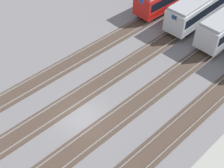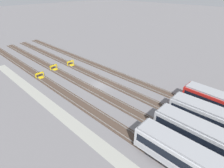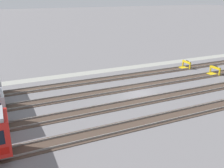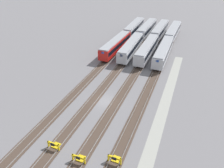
{
  "view_description": "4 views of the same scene",
  "coord_description": "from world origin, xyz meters",
  "views": [
    {
      "loc": [
        -10.73,
        -15.23,
        22.3
      ],
      "look_at": [
        3.78,
        -0.0,
        1.8
      ],
      "focal_mm": 50.0,
      "sensor_mm": 36.0,
      "label": 1
    },
    {
      "loc": [
        24.4,
        -21.79,
        18.64
      ],
      "look_at": [
        3.78,
        -0.0,
        1.8
      ],
      "focal_mm": 28.0,
      "sensor_mm": 36.0,
      "label": 2
    },
    {
      "loc": [
        15.81,
        26.0,
        11.78
      ],
      "look_at": [
        3.78,
        -0.0,
        1.8
      ],
      "focal_mm": 42.0,
      "sensor_mm": 36.0,
      "label": 3
    },
    {
      "loc": [
        -31.94,
        -13.89,
        24.58
      ],
      "look_at": [
        3.78,
        -0.0,
        1.8
      ],
      "focal_mm": 35.0,
      "sensor_mm": 36.0,
      "label": 4
    }
  ],
  "objects": [
    {
      "name": "rail_track_nearest",
      "position": [
        0.0,
        -6.89,
        0.04
      ],
      "size": [
        90.0,
        2.23,
        0.21
      ],
      "color": "#47382D",
      "rests_on": "ground"
    },
    {
      "name": "rail_track_middle",
      "position": [
        0.0,
        2.3,
        0.04
      ],
      "size": [
        90.0,
        2.24,
        0.21
      ],
      "color": "#47382D",
      "rests_on": "ground"
    },
    {
      "name": "rail_track_near_inner",
      "position": [
        0.0,
        -2.3,
        0.04
      ],
      "size": [
        90.0,
        2.24,
        0.21
      ],
      "color": "#47382D",
      "rests_on": "ground"
    },
    {
      "name": "bumper_stop_near_inner_track",
      "position": [
        -14.41,
        -2.29,
        0.51
      ],
      "size": [
        1.36,
        2.01,
        1.22
      ],
      "color": "gold",
      "rests_on": "ground"
    },
    {
      "name": "ground_plane",
      "position": [
        0.0,
        0.0,
        0.0
      ],
      "size": [
        400.0,
        400.0,
        0.0
      ],
      "primitive_type": "plane",
      "color": "slate"
    },
    {
      "name": "bumper_stop_middle_track",
      "position": [
        -13.62,
        2.29,
        0.51
      ],
      "size": [
        1.37,
        2.01,
        1.22
      ],
      "color": "gold",
      "rests_on": "ground"
    },
    {
      "name": "rail_track_far_inner",
      "position": [
        0.0,
        6.89,
        0.04
      ],
      "size": [
        90.0,
        2.23,
        0.21
      ],
      "color": "#47382D",
      "rests_on": "ground"
    },
    {
      "name": "bumper_stop_nearest_track",
      "position": [
        -12.75,
        -6.9,
        0.51
      ],
      "size": [
        1.36,
        2.01,
        1.22
      ],
      "color": "gold",
      "rests_on": "ground"
    },
    {
      "name": "service_walkway",
      "position": [
        0.0,
        -11.02,
        0.0
      ],
      "size": [
        54.0,
        2.0,
        0.01
      ],
      "primitive_type": "cube",
      "color": "#9E9E93",
      "rests_on": "ground"
    }
  ]
}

